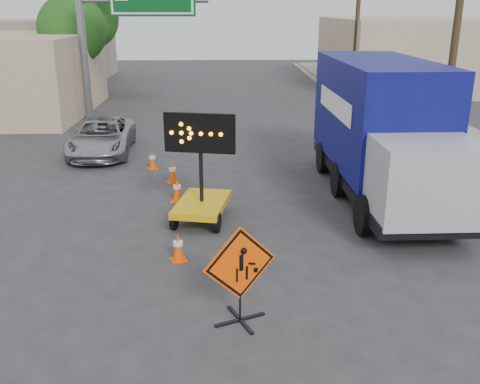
{
  "coord_description": "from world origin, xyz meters",
  "views": [
    {
      "loc": [
        0.18,
        -8.48,
        5.3
      ],
      "look_at": [
        0.5,
        2.12,
        1.64
      ],
      "focal_mm": 40.0,
      "sensor_mm": 36.0,
      "label": 1
    }
  ],
  "objects_px": {
    "construction_sign": "(240,273)",
    "box_truck": "(382,138)",
    "arrow_board": "(202,197)",
    "pickup_truck": "(102,137)"
  },
  "relations": [
    {
      "from": "arrow_board",
      "to": "pickup_truck",
      "type": "height_order",
      "value": "arrow_board"
    },
    {
      "from": "arrow_board",
      "to": "pickup_truck",
      "type": "xyz_separation_m",
      "value": [
        -4.05,
        6.93,
        0.01
      ]
    },
    {
      "from": "box_truck",
      "to": "construction_sign",
      "type": "bearing_deg",
      "value": -123.74
    },
    {
      "from": "construction_sign",
      "to": "arrow_board",
      "type": "relative_size",
      "value": 0.64
    },
    {
      "from": "construction_sign",
      "to": "arrow_board",
      "type": "height_order",
      "value": "arrow_board"
    },
    {
      "from": "construction_sign",
      "to": "box_truck",
      "type": "xyz_separation_m",
      "value": [
        4.28,
        6.61,
        0.8
      ]
    },
    {
      "from": "arrow_board",
      "to": "construction_sign",
      "type": "bearing_deg",
      "value": -68.77
    },
    {
      "from": "construction_sign",
      "to": "pickup_truck",
      "type": "relative_size",
      "value": 0.39
    },
    {
      "from": "arrow_board",
      "to": "box_truck",
      "type": "relative_size",
      "value": 0.35
    },
    {
      "from": "construction_sign",
      "to": "box_truck",
      "type": "bearing_deg",
      "value": 33.06
    }
  ]
}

